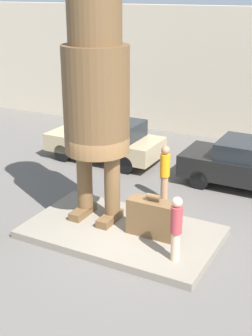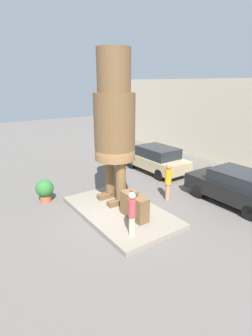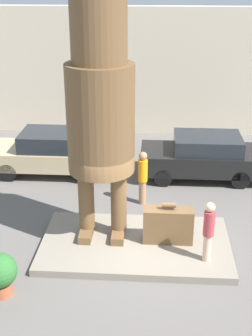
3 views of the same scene
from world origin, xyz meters
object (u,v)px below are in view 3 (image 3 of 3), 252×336
parked_car_black (202,156)px  worker_hivis (143,176)px  statue_figure (100,103)px  parked_car_tan (51,151)px  planter_pot (0,273)px  giant_suitcase (168,225)px  tourist (209,229)px

parked_car_black → worker_hivis: size_ratio=2.40×
statue_figure → parked_car_tan: (-2.33, 4.38, -3.00)m
planter_pot → giant_suitcase: bearing=30.3°
tourist → giant_suitcase: bearing=139.3°
giant_suitcase → worker_hivis: 2.58m
parked_car_black → planter_pot: (-5.01, -6.80, -0.23)m
worker_hivis → statue_figure: bearing=-114.1°
giant_suitcase → planter_pot: size_ratio=1.25×
giant_suitcase → worker_hivis: (-0.75, 2.46, 0.28)m
parked_car_black → planter_pot: 8.44m
giant_suitcase → parked_car_tan: size_ratio=0.30×
parked_car_tan → planter_pot: (0.30, -6.83, -0.24)m
statue_figure → giant_suitcase: size_ratio=4.80×
tourist → statue_figure: bearing=158.3°
parked_car_black → planter_pot: size_ratio=4.00×
parked_car_black → giant_suitcase: bearing=74.9°
statue_figure → worker_hivis: bearing=65.9°
tourist → worker_hivis: size_ratio=0.92×
parked_car_tan → planter_pot: parked_car_tan is taller
parked_car_tan → giant_suitcase: bearing=131.2°
giant_suitcase → planter_pot: (-3.76, -2.20, -0.09)m
parked_car_tan → tourist: bearing=132.6°
tourist → parked_car_black: bearing=86.8°
parked_car_black → worker_hivis: worker_hivis is taller
parked_car_black → statue_figure: bearing=55.6°
statue_figure → giant_suitcase: 3.60m
tourist → worker_hivis: tourist is taller
statue_figure → planter_pot: 4.54m
tourist → parked_car_tan: bearing=132.6°
tourist → worker_hivis: (-1.69, 3.27, -0.11)m
planter_pot → worker_hivis: size_ratio=0.60×
statue_figure → parked_car_black: (2.98, 4.34, -3.00)m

